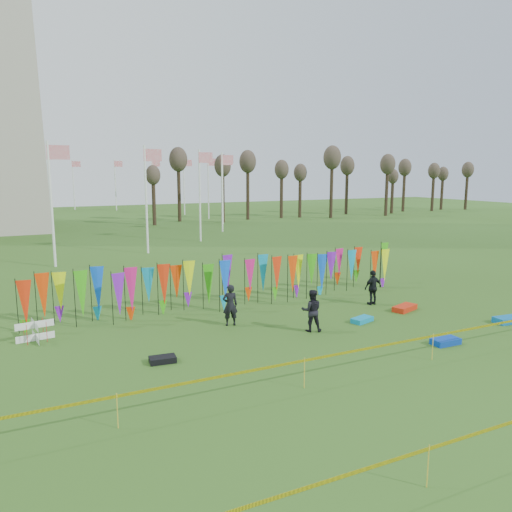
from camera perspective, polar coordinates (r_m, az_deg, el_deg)
name	(u,v)px	position (r m, az deg, el deg)	size (l,w,h in m)	color
ground	(321,356)	(17.19, 7.48, -11.24)	(160.00, 160.00, 0.00)	#2B4D15
banner_row	(241,277)	(23.07, -1.78, -2.41)	(18.64, 0.64, 2.17)	black
caution_tape_near	(351,353)	(15.35, 10.80, -10.83)	(26.00, 0.02, 0.90)	#EEE305
caution_tape_far	(495,430)	(12.10, 25.61, -17.45)	(26.00, 0.02, 0.90)	#EEE305
tree_line	(341,171)	(70.47, 9.73, 9.55)	(53.92, 1.92, 7.84)	#382B1C
box_kite	(35,331)	(20.00, -23.93, -7.85)	(0.68, 0.68, 0.75)	red
person_left	(230,305)	(20.02, -2.97, -5.61)	(0.61, 0.45, 1.68)	black
person_mid	(312,310)	(19.41, 6.37, -6.21)	(0.80, 0.49, 1.64)	black
person_right	(373,287)	(23.71, 13.22, -3.52)	(0.95, 0.54, 1.62)	black
kite_bag_turquoise	(362,320)	(21.08, 12.03, -7.13)	(0.97, 0.48, 0.19)	#0C8DBD
kite_bag_blue	(445,341)	(19.31, 20.84, -9.10)	(1.02, 0.54, 0.21)	#0B3BB4
kite_bag_red	(405,308)	(23.24, 16.63, -5.71)	(1.26, 0.58, 0.23)	red
kite_bag_black	(163,359)	(16.75, -10.62, -11.54)	(0.84, 0.49, 0.20)	black
kite_bag_teal	(509,320)	(23.01, 26.94, -6.51)	(1.25, 0.60, 0.24)	#0C68B0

